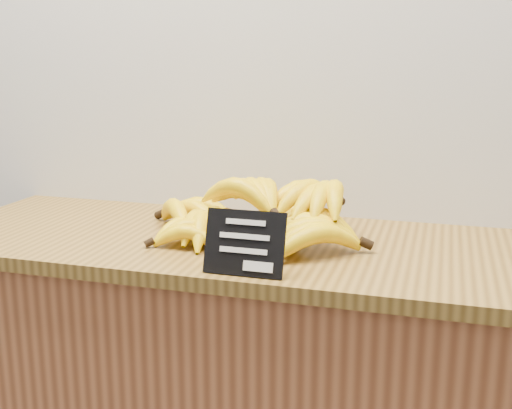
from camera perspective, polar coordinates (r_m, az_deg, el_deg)
name	(u,v)px	position (r m, az deg, el deg)	size (l,w,h in m)	color
counter_top	(262,246)	(1.41, 0.58, -3.72)	(1.51, 0.54, 0.03)	olive
chalkboard_sign	(244,243)	(1.17, -1.04, -3.46)	(0.15, 0.01, 0.12)	black
banana_pile	(258,217)	(1.39, 0.18, -1.08)	(0.54, 0.37, 0.13)	yellow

